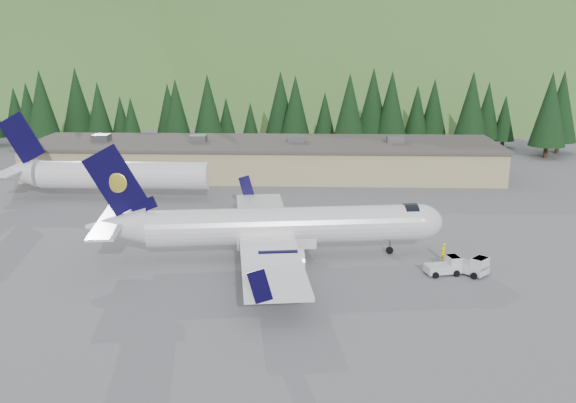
% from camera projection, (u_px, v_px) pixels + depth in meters
% --- Properties ---
extents(ground, '(600.00, 600.00, 0.00)m').
position_uv_depth(ground, '(286.00, 257.00, 62.03)').
color(ground, slate).
extents(airliner, '(34.14, 32.14, 11.33)m').
position_uv_depth(airliner, '(275.00, 227.00, 61.18)').
color(airliner, white).
rests_on(airliner, ground).
extents(second_airliner, '(27.50, 11.00, 10.05)m').
position_uv_depth(second_airliner, '(102.00, 174.00, 83.42)').
color(second_airliner, white).
rests_on(second_airliner, ground).
extents(baggage_tug_a, '(3.33, 2.44, 1.62)m').
position_uv_depth(baggage_tug_a, '(445.00, 266.00, 57.41)').
color(baggage_tug_a, silver).
rests_on(baggage_tug_a, ground).
extents(baggage_tug_b, '(3.55, 3.45, 1.76)m').
position_uv_depth(baggage_tug_b, '(471.00, 266.00, 57.28)').
color(baggage_tug_b, silver).
rests_on(baggage_tug_b, ground).
extents(terminal_building, '(71.00, 17.00, 6.10)m').
position_uv_depth(terminal_building, '(263.00, 158.00, 98.33)').
color(terminal_building, tan).
rests_on(terminal_building, ground).
extents(ramp_worker, '(0.76, 0.73, 1.75)m').
position_uv_depth(ramp_worker, '(443.00, 252.00, 60.79)').
color(ramp_worker, '#FFE300').
rests_on(ramp_worker, ground).
extents(tree_line, '(112.56, 19.17, 13.84)m').
position_uv_depth(tree_line, '(284.00, 108.00, 119.56)').
color(tree_line, black).
rests_on(tree_line, ground).
extents(hills, '(614.00, 330.00, 300.00)m').
position_uv_depth(hills, '(427.00, 280.00, 281.35)').
color(hills, '#385924').
rests_on(hills, ground).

